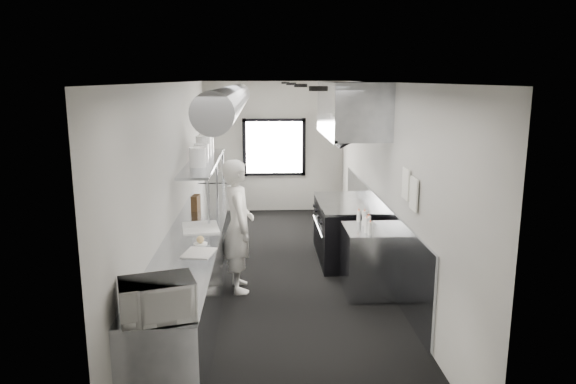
{
  "coord_description": "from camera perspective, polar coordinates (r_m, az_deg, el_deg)",
  "views": [
    {
      "loc": [
        -0.28,
        -7.46,
        2.85
      ],
      "look_at": [
        0.09,
        -0.2,
        1.3
      ],
      "focal_mm": 33.26,
      "sensor_mm": 36.0,
      "label": 1
    }
  ],
  "objects": [
    {
      "name": "wall_back",
      "position": [
        11.55,
        -1.49,
        4.82
      ],
      "size": [
        3.0,
        0.02,
        2.8
      ],
      "primitive_type": "cube",
      "color": "#B3B1AA",
      "rests_on": "floor"
    },
    {
      "name": "line_cook",
      "position": [
        7.24,
        -5.35,
        -3.61
      ],
      "size": [
        0.54,
        0.73,
        1.81
      ],
      "primitive_type": "imported",
      "rotation": [
        0.0,
        0.0,
        1.75
      ],
      "color": "silver",
      "rests_on": "floor"
    },
    {
      "name": "range",
      "position": [
        8.6,
        6.04,
        -4.11
      ],
      "size": [
        0.88,
        1.6,
        0.94
      ],
      "color": "black",
      "rests_on": "floor"
    },
    {
      "name": "bottle_station",
      "position": [
        7.31,
        8.6,
        -7.27
      ],
      "size": [
        0.65,
        0.8,
        0.9
      ],
      "primitive_type": "cube",
      "color": "#979CA4",
      "rests_on": "floor"
    },
    {
      "name": "deli_tub_b",
      "position": [
        5.33,
        -14.45,
        -9.27
      ],
      "size": [
        0.14,
        0.14,
        0.1
      ],
      "primitive_type": "cylinder",
      "rotation": [
        0.0,
        0.0,
        -0.06
      ],
      "color": "#B6C3B4",
      "rests_on": "prep_counter"
    },
    {
      "name": "pastry",
      "position": [
        6.5,
        -9.36,
        -5.04
      ],
      "size": [
        0.09,
        0.09,
        0.09
      ],
      "primitive_type": "sphere",
      "color": "tan",
      "rests_on": "small_plate"
    },
    {
      "name": "squeeze_bottle_e",
      "position": [
        7.47,
        7.56,
        -2.59
      ],
      "size": [
        0.06,
        0.06,
        0.16
      ],
      "primitive_type": "cylinder",
      "rotation": [
        0.0,
        0.0,
        -0.08
      ],
      "color": "silver",
      "rests_on": "bottle_station"
    },
    {
      "name": "far_work_table",
      "position": [
        10.96,
        -7.38,
        -0.72
      ],
      "size": [
        0.7,
        1.2,
        0.9
      ],
      "primitive_type": "cube",
      "color": "#979CA4",
      "rests_on": "floor"
    },
    {
      "name": "squeeze_bottle_b",
      "position": [
        6.96,
        8.4,
        -3.52
      ],
      "size": [
        0.08,
        0.08,
        0.2
      ],
      "primitive_type": "cylinder",
      "rotation": [
        0.0,
        0.0,
        -0.34
      ],
      "color": "silver",
      "rests_on": "bottle_station"
    },
    {
      "name": "deli_tub_a",
      "position": [
        5.15,
        -14.88,
        -10.01
      ],
      "size": [
        0.18,
        0.18,
        0.11
      ],
      "primitive_type": "cylinder",
      "rotation": [
        0.0,
        0.0,
        -0.28
      ],
      "color": "#B6C3B4",
      "rests_on": "prep_counter"
    },
    {
      "name": "newspaper",
      "position": [
        6.2,
        -9.51,
        -6.42
      ],
      "size": [
        0.39,
        0.46,
        0.01
      ],
      "primitive_type": "cube",
      "rotation": [
        0.0,
        0.0,
        -0.2
      ],
      "color": "white",
      "rests_on": "prep_counter"
    },
    {
      "name": "wall_right",
      "position": [
        7.8,
        10.33,
        1.12
      ],
      "size": [
        0.02,
        8.0,
        2.8
      ],
      "primitive_type": "cube",
      "color": "#B3B1AA",
      "rests_on": "floor"
    },
    {
      "name": "plate_stack_c",
      "position": [
        8.92,
        -9.01,
        4.8
      ],
      "size": [
        0.32,
        0.32,
        0.36
      ],
      "primitive_type": "cylinder",
      "rotation": [
        0.0,
        0.0,
        -0.31
      ],
      "color": "white",
      "rests_on": "pass_shelf"
    },
    {
      "name": "wall_cladding",
      "position": [
        8.28,
        9.51,
        -4.27
      ],
      "size": [
        0.03,
        5.5,
        1.1
      ],
      "primitive_type": "cube",
      "color": "#979CA4",
      "rests_on": "wall_right"
    },
    {
      "name": "exhaust_hood",
      "position": [
        8.28,
        6.74,
        8.77
      ],
      "size": [
        0.81,
        2.2,
        0.88
      ],
      "color": "#979CA4",
      "rests_on": "ceiling"
    },
    {
      "name": "knife_block",
      "position": [
        8.16,
        -9.84,
        -1.14
      ],
      "size": [
        0.13,
        0.22,
        0.23
      ],
      "primitive_type": "cube",
      "rotation": [
        0.0,
        0.0,
        -0.15
      ],
      "color": "#52351C",
      "rests_on": "prep_counter"
    },
    {
      "name": "cutting_board",
      "position": [
        7.19,
        -9.34,
        -3.78
      ],
      "size": [
        0.57,
        0.69,
        0.02
      ],
      "primitive_type": "cube",
      "rotation": [
        0.0,
        0.0,
        0.17
      ],
      "color": "silver",
      "rests_on": "prep_counter"
    },
    {
      "name": "microwave",
      "position": [
        4.62,
        -13.83,
        -11.05
      ],
      "size": [
        0.66,
        0.57,
        0.33
      ],
      "primitive_type": "imported",
      "rotation": [
        0.0,
        0.0,
        0.3
      ],
      "color": "white",
      "rests_on": "prep_counter"
    },
    {
      "name": "notice_sheet_b",
      "position": [
        6.3,
        13.29,
        -0.21
      ],
      "size": [
        0.02,
        0.28,
        0.38
      ],
      "primitive_type": "cube",
      "color": "white",
      "rests_on": "wall_right"
    },
    {
      "name": "plate_stack_d",
      "position": [
        9.17,
        -8.72,
        5.03
      ],
      "size": [
        0.29,
        0.29,
        0.37
      ],
      "primitive_type": "cylinder",
      "rotation": [
        0.0,
        0.0,
        -0.23
      ],
      "color": "white",
      "rests_on": "pass_shelf"
    },
    {
      "name": "service_window",
      "position": [
        11.52,
        -1.49,
        4.79
      ],
      "size": [
        1.36,
        0.05,
        1.25
      ],
      "color": "silver",
      "rests_on": "wall_back"
    },
    {
      "name": "pass_shelf",
      "position": [
        8.61,
        -8.96,
        3.1
      ],
      "size": [
        0.45,
        3.0,
        0.68
      ],
      "color": "#979CA4",
      "rests_on": "prep_counter"
    },
    {
      "name": "hvac_duct",
      "position": [
        7.87,
        -6.05,
        9.78
      ],
      "size": [
        0.4,
        6.4,
        0.4
      ],
      "primitive_type": "cylinder",
      "rotation": [
        1.57,
        0.0,
        0.0
      ],
      "color": "gray",
      "rests_on": "ceiling"
    },
    {
      "name": "squeeze_bottle_c",
      "position": [
        7.11,
        8.6,
        -3.27
      ],
      "size": [
        0.07,
        0.07,
        0.18
      ],
      "primitive_type": "cylinder",
      "rotation": [
        0.0,
        0.0,
        0.21
      ],
      "color": "silver",
      "rests_on": "bottle_station"
    },
    {
      "name": "plate_stack_b",
      "position": [
        8.42,
        -9.25,
        4.15
      ],
      "size": [
        0.28,
        0.28,
        0.3
      ],
      "primitive_type": "cylinder",
      "rotation": [
        0.0,
        0.0,
        -0.26
      ],
      "color": "white",
      "rests_on": "pass_shelf"
    },
    {
      "name": "wall_front",
      "position": [
        3.76,
        1.58,
        -10.66
      ],
      "size": [
        3.0,
        0.02,
        2.8
      ],
      "primitive_type": "cube",
      "color": "#B3B1AA",
      "rests_on": "floor"
    },
    {
      "name": "small_plate",
      "position": [
        6.52,
        -9.35,
        -5.48
      ],
      "size": [
        0.2,
        0.2,
        0.01
      ],
      "primitive_type": "cylinder",
      "rotation": [
        0.0,
        0.0,
        -0.24
      ],
      "color": "white",
      "rests_on": "prep_counter"
    },
    {
      "name": "notice_sheet_a",
      "position": [
        6.62,
        12.48,
        0.85
      ],
      "size": [
        0.02,
        0.28,
        0.38
      ],
      "primitive_type": "cube",
      "color": "white",
      "rests_on": "wall_right"
    },
    {
      "name": "wall_left",
      "position": [
        7.69,
        -11.98,
        0.9
      ],
      "size": [
        0.02,
        8.0,
        2.8
      ],
      "primitive_type": "cube",
      "color": "#B3B1AA",
      "rests_on": "floor"
    },
    {
      "name": "plate_stack_a",
      "position": [
        7.99,
        -9.64,
        3.7
      ],
      "size": [
        0.29,
        0.29,
        0.29
      ],
      "primitive_type": "cylinder",
      "rotation": [
        0.0,
        0.0,
        0.2
      ],
      "color": "white",
      "rests_on": "pass_shelf"
    },
    {
      "name": "floor",
      "position": [
        7.99,
        -0.72,
        -8.87
      ],
      "size": [
        3.0,
        8.0,
        0.01
      ],
      "primitive_type": "cube",
      "color": "black",
      "rests_on": "ground"
    },
    {
      "name": "ceiling",
      "position": [
        7.46,
        -0.78,
        11.65
      ],
      "size": [
        3.0,
        8.0,
        0.01
      ],
      "primitive_type": "cube",
      "color": "silver",
      "rests_on": "wall_back"
    },
    {
      "name": "squeeze_bottle_d",
      "position": [
        7.3,
        8.17,
        -2.78
      ],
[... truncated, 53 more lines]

